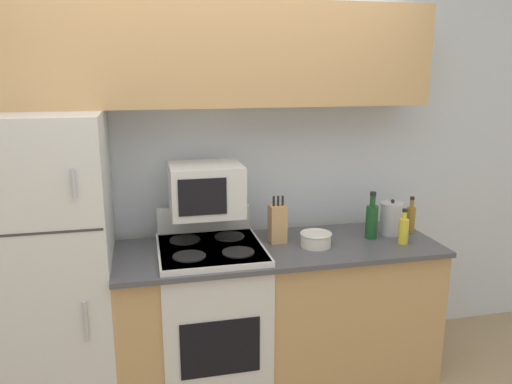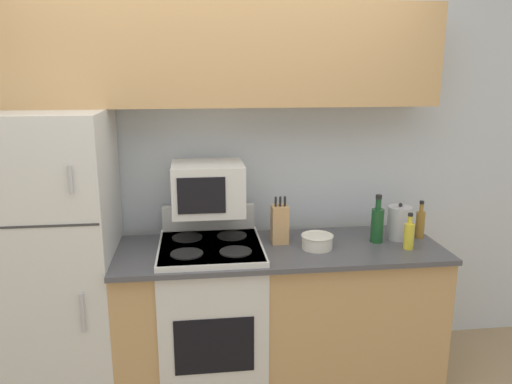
{
  "view_description": "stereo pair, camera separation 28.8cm",
  "coord_description": "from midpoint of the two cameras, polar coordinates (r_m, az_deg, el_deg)",
  "views": [
    {
      "loc": [
        -0.42,
        -2.44,
        1.92
      ],
      "look_at": [
        0.21,
        0.29,
        1.23
      ],
      "focal_mm": 35.0,
      "sensor_mm": 36.0,
      "label": 1
    },
    {
      "loc": [
        -0.14,
        -2.49,
        1.92
      ],
      "look_at": [
        0.21,
        0.29,
        1.23
      ],
      "focal_mm": 35.0,
      "sensor_mm": 36.0,
      "label": 2
    }
  ],
  "objects": [
    {
      "name": "wall_back",
      "position": [
        3.28,
        -2.04,
        2.47
      ],
      "size": [
        8.0,
        0.05,
        2.55
      ],
      "color": "silver",
      "rests_on": "ground_plane"
    },
    {
      "name": "lower_cabinets",
      "position": [
        3.21,
        5.31,
        -13.64
      ],
      "size": [
        1.95,
        0.67,
        0.88
      ],
      "color": "tan",
      "rests_on": "ground_plane"
    },
    {
      "name": "refrigerator",
      "position": [
        3.09,
        -19.76,
        -7.24
      ],
      "size": [
        0.71,
        0.73,
        1.7
      ],
      "color": "silver",
      "rests_on": "ground_plane"
    },
    {
      "name": "upper_cabinets",
      "position": [
        3.03,
        -1.84,
        15.39
      ],
      "size": [
        2.66,
        0.33,
        0.6
      ],
      "color": "tan",
      "rests_on": "refrigerator"
    },
    {
      "name": "stove",
      "position": [
        3.13,
        -2.36,
        -13.71
      ],
      "size": [
        0.61,
        0.66,
        1.08
      ],
      "color": "silver",
      "rests_on": "ground_plane"
    },
    {
      "name": "microwave",
      "position": [
        2.98,
        -2.78,
        0.43
      ],
      "size": [
        0.42,
        0.37,
        0.3
      ],
      "color": "silver",
      "rests_on": "stove"
    },
    {
      "name": "knife_block",
      "position": [
        3.06,
        5.42,
        -3.7
      ],
      "size": [
        0.1,
        0.1,
        0.29
      ],
      "color": "tan",
      "rests_on": "lower_cabinets"
    },
    {
      "name": "bowl",
      "position": [
        3.02,
        9.74,
        -5.6
      ],
      "size": [
        0.19,
        0.19,
        0.09
      ],
      "color": "silver",
      "rests_on": "lower_cabinets"
    },
    {
      "name": "bottle_wine_green",
      "position": [
        3.18,
        16.23,
        -3.54
      ],
      "size": [
        0.08,
        0.08,
        0.3
      ],
      "color": "#194C23",
      "rests_on": "lower_cabinets"
    },
    {
      "name": "bottle_cooking_spray",
      "position": [
        3.14,
        19.64,
        -4.68
      ],
      "size": [
        0.06,
        0.06,
        0.22
      ],
      "color": "gold",
      "rests_on": "lower_cabinets"
    },
    {
      "name": "bottle_vinegar",
      "position": [
        3.36,
        20.62,
        -3.39
      ],
      "size": [
        0.06,
        0.06,
        0.24
      ],
      "color": "olive",
      "rests_on": "lower_cabinets"
    },
    {
      "name": "kettle",
      "position": [
        3.3,
        18.5,
        -3.37
      ],
      "size": [
        0.15,
        0.15,
        0.23
      ],
      "color": "#B7B7BC",
      "rests_on": "lower_cabinets"
    }
  ]
}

